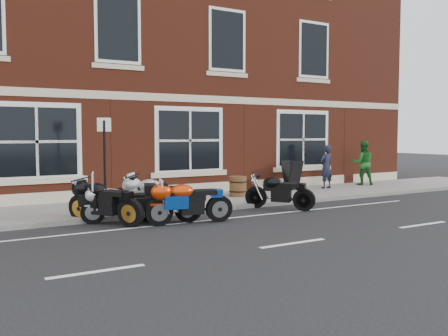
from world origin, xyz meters
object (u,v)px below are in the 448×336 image
(pedestrian_left, at_px, (326,167))
(barrel_planter, at_px, (238,186))
(pedestrian_right, at_px, (363,163))
(moto_sport_black, at_px, (104,200))
(moto_naked_black, at_px, (278,191))
(moto_sport_silver, at_px, (158,196))
(a_board_sign, at_px, (292,175))
(parking_sign, at_px, (105,159))
(moto_touring_silver, at_px, (118,202))
(moto_sport_red, at_px, (187,201))

(pedestrian_left, distance_m, barrel_planter, 4.18)
(pedestrian_left, height_order, barrel_planter, pedestrian_left)
(pedestrian_left, distance_m, pedestrian_right, 2.17)
(moto_sport_black, height_order, moto_naked_black, moto_sport_black)
(moto_sport_silver, distance_m, a_board_sign, 7.14)
(moto_sport_silver, relative_size, parking_sign, 0.78)
(moto_naked_black, distance_m, barrel_planter, 2.37)
(moto_touring_silver, bearing_deg, pedestrian_left, -55.95)
(moto_sport_red, distance_m, pedestrian_right, 10.39)
(pedestrian_right, height_order, a_board_sign, pedestrian_right)
(moto_touring_silver, relative_size, pedestrian_right, 1.05)
(barrel_planter, bearing_deg, moto_sport_black, -157.90)
(pedestrian_left, bearing_deg, pedestrian_right, 178.95)
(barrel_planter, bearing_deg, moto_touring_silver, -156.28)
(moto_touring_silver, bearing_deg, moto_naked_black, -73.63)
(moto_naked_black, relative_size, a_board_sign, 1.65)
(moto_sport_red, height_order, barrel_planter, moto_sport_red)
(moto_sport_silver, bearing_deg, a_board_sign, -14.47)
(moto_sport_silver, height_order, pedestrian_right, pedestrian_right)
(moto_naked_black, xyz_separation_m, barrel_planter, (0.11, 2.37, -0.09))
(pedestrian_left, bearing_deg, parking_sign, 3.42)
(moto_sport_silver, xyz_separation_m, a_board_sign, (6.57, 2.78, 0.06))
(moto_sport_black, xyz_separation_m, moto_naked_black, (5.10, -0.25, -0.04))
(pedestrian_left, height_order, parking_sign, parking_sign)
(moto_sport_red, distance_m, a_board_sign, 7.17)
(moto_sport_red, bearing_deg, a_board_sign, -49.20)
(pedestrian_left, relative_size, parking_sign, 0.66)
(moto_naked_black, bearing_deg, moto_sport_red, 157.74)
(pedestrian_right, bearing_deg, moto_naked_black, 55.81)
(a_board_sign, xyz_separation_m, barrel_planter, (-2.72, -0.55, -0.22))
(moto_sport_red, bearing_deg, pedestrian_left, -55.90)
(pedestrian_right, distance_m, parking_sign, 11.38)
(pedestrian_left, bearing_deg, moto_naked_black, 25.34)
(moto_naked_black, distance_m, pedestrian_right, 7.02)
(pedestrian_right, bearing_deg, moto_sport_silver, 46.90)
(moto_touring_silver, distance_m, a_board_sign, 8.04)
(moto_touring_silver, xyz_separation_m, pedestrian_right, (11.16, 2.60, 0.49))
(a_board_sign, bearing_deg, pedestrian_left, -24.12)
(moto_sport_red, xyz_separation_m, a_board_sign, (6.17, 3.66, 0.10))
(moto_touring_silver, bearing_deg, parking_sign, 23.70)
(parking_sign, bearing_deg, moto_sport_black, -94.13)
(moto_touring_silver, bearing_deg, moto_sport_silver, -76.70)
(moto_sport_black, relative_size, pedestrian_right, 1.13)
(parking_sign, bearing_deg, moto_sport_red, -35.71)
(moto_naked_black, height_order, pedestrian_left, pedestrian_left)
(barrel_planter, height_order, parking_sign, parking_sign)
(pedestrian_right, bearing_deg, moto_touring_silver, 45.10)
(pedestrian_left, xyz_separation_m, parking_sign, (-9.07, -1.57, 0.62))
(moto_touring_silver, height_order, moto_sport_silver, moto_touring_silver)
(moto_naked_black, bearing_deg, parking_sign, 132.77)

